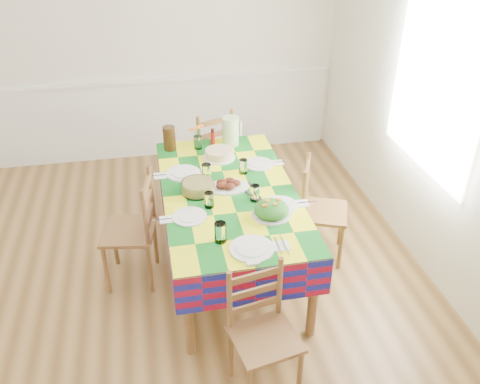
% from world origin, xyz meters
% --- Properties ---
extents(room, '(4.58, 5.08, 2.78)m').
position_xyz_m(room, '(0.00, 0.00, 1.35)').
color(room, brown).
rests_on(room, ground).
extents(wainscot, '(4.41, 0.06, 0.92)m').
position_xyz_m(wainscot, '(0.00, 2.48, 0.49)').
color(wainscot, white).
rests_on(wainscot, room).
extents(window_right, '(0.00, 1.40, 1.40)m').
position_xyz_m(window_right, '(2.23, 0.30, 1.50)').
color(window_right, white).
rests_on(window_right, room).
extents(dining_table, '(1.01, 1.87, 0.73)m').
position_xyz_m(dining_table, '(0.69, 0.32, 0.65)').
color(dining_table, brown).
rests_on(dining_table, room).
extents(setting_near_head, '(0.47, 0.31, 0.14)m').
position_xyz_m(setting_near_head, '(0.64, -0.38, 0.76)').
color(setting_near_head, white).
rests_on(setting_near_head, dining_table).
extents(setting_left_near, '(0.45, 0.27, 0.12)m').
position_xyz_m(setting_left_near, '(0.40, 0.06, 0.75)').
color(setting_left_near, white).
rests_on(setting_left_near, dining_table).
extents(setting_left_far, '(0.50, 0.30, 0.13)m').
position_xyz_m(setting_left_far, '(0.43, 0.60, 0.76)').
color(setting_left_far, white).
rests_on(setting_left_far, dining_table).
extents(setting_right_near, '(0.48, 0.28, 0.12)m').
position_xyz_m(setting_right_near, '(0.96, 0.08, 0.76)').
color(setting_right_near, white).
rests_on(setting_right_near, dining_table).
extents(setting_right_far, '(0.46, 0.27, 0.12)m').
position_xyz_m(setting_right_far, '(0.95, 0.64, 0.75)').
color(setting_right_far, white).
rests_on(setting_right_far, dining_table).
extents(meat_platter, '(0.32, 0.23, 0.06)m').
position_xyz_m(meat_platter, '(0.68, 0.36, 0.75)').
color(meat_platter, white).
rests_on(meat_platter, dining_table).
extents(salad_platter, '(0.28, 0.28, 0.12)m').
position_xyz_m(salad_platter, '(0.92, -0.07, 0.77)').
color(salad_platter, white).
rests_on(salad_platter, dining_table).
extents(pasta_bowl, '(0.25, 0.25, 0.09)m').
position_xyz_m(pasta_bowl, '(0.45, 0.34, 0.77)').
color(pasta_bowl, white).
rests_on(pasta_bowl, dining_table).
extents(cake, '(0.28, 0.28, 0.08)m').
position_xyz_m(cake, '(0.70, 0.86, 0.76)').
color(cake, white).
rests_on(cake, dining_table).
extents(serving_utensils, '(0.14, 0.32, 0.01)m').
position_xyz_m(serving_utensils, '(0.85, 0.25, 0.73)').
color(serving_utensils, black).
rests_on(serving_utensils, dining_table).
extents(flower_vase, '(0.14, 0.12, 0.23)m').
position_xyz_m(flower_vase, '(0.54, 1.08, 0.82)').
color(flower_vase, white).
rests_on(flower_vase, dining_table).
extents(hot_sauce, '(0.04, 0.04, 0.16)m').
position_xyz_m(hot_sauce, '(0.68, 1.12, 0.81)').
color(hot_sauce, '#A9120D').
rests_on(hot_sauce, dining_table).
extents(green_pitcher, '(0.15, 0.15, 0.26)m').
position_xyz_m(green_pitcher, '(0.84, 1.11, 0.86)').
color(green_pitcher, '#C3E4A1').
rests_on(green_pitcher, dining_table).
extents(tea_pitcher, '(0.11, 0.11, 0.21)m').
position_xyz_m(tea_pitcher, '(0.30, 1.11, 0.84)').
color(tea_pitcher, black).
rests_on(tea_pitcher, dining_table).
extents(name_card, '(0.08, 0.03, 0.02)m').
position_xyz_m(name_card, '(0.68, -0.58, 0.74)').
color(name_card, white).
rests_on(name_card, dining_table).
extents(chair_near, '(0.44, 0.43, 0.86)m').
position_xyz_m(chair_near, '(0.68, -0.86, 0.42)').
color(chair_near, brown).
rests_on(chair_near, room).
extents(chair_far, '(0.52, 0.50, 0.93)m').
position_xyz_m(chair_far, '(0.70, 1.50, 0.46)').
color(chair_far, brown).
rests_on(chair_far, room).
extents(chair_left, '(0.45, 0.47, 0.93)m').
position_xyz_m(chair_left, '(-0.06, 0.32, 0.46)').
color(chair_left, brown).
rests_on(chair_left, room).
extents(chair_right, '(0.49, 0.50, 0.88)m').
position_xyz_m(chair_right, '(1.44, 0.34, 0.43)').
color(chair_right, brown).
rests_on(chair_right, room).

